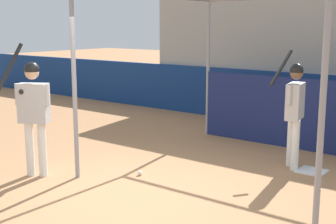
% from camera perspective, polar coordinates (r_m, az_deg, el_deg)
% --- Properties ---
extents(ground_plane, '(60.00, 60.00, 0.00)m').
position_cam_1_polar(ground_plane, '(6.65, -5.23, -10.44)').
color(ground_plane, '#A8754C').
extents(outfield_wall, '(24.00, 0.12, 1.28)m').
position_cam_1_polar(outfield_wall, '(11.36, 15.12, 1.41)').
color(outfield_wall, navy).
rests_on(outfield_wall, ground).
extents(bleacher_section, '(8.15, 4.00, 3.36)m').
position_cam_1_polar(bleacher_section, '(13.17, 18.81, 6.97)').
color(bleacher_section, '#9E9E99').
rests_on(bleacher_section, ground).
extents(batting_cage, '(3.90, 3.85, 2.92)m').
position_cam_1_polar(batting_cage, '(8.73, 13.19, 2.81)').
color(batting_cage, gray).
rests_on(batting_cage, ground).
extents(home_plate, '(0.44, 0.44, 0.02)m').
position_cam_1_polar(home_plate, '(8.12, 17.14, -6.90)').
color(home_plate, white).
rests_on(home_plate, ground).
extents(player_batter, '(0.55, 0.91, 1.95)m').
position_cam_1_polar(player_batter, '(8.01, 15.16, 0.80)').
color(player_batter, white).
rests_on(player_batter, ground).
extents(player_waiting, '(0.65, 0.66, 2.10)m').
position_cam_1_polar(player_waiting, '(7.59, -16.12, 0.54)').
color(player_waiting, white).
rests_on(player_waiting, ground).
extents(baseball, '(0.07, 0.07, 0.07)m').
position_cam_1_polar(baseball, '(7.59, -3.44, -7.44)').
color(baseball, white).
rests_on(baseball, ground).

